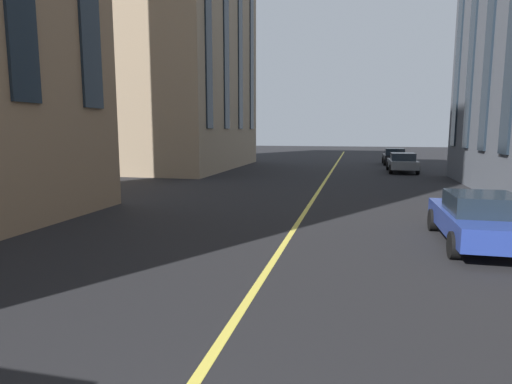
% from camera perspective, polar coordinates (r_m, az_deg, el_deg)
% --- Properties ---
extents(lane_centre_line, '(80.00, 0.16, 0.01)m').
position_cam_1_polar(lane_centre_line, '(20.99, 8.26, 0.05)').
color(lane_centre_line, '#D8C64C').
rests_on(lane_centre_line, ground_plane).
extents(car_blue_far, '(4.40, 1.95, 1.37)m').
position_cam_1_polar(car_blue_far, '(12.43, 27.57, -3.16)').
color(car_blue_far, navy).
rests_on(car_blue_far, ground_plane).
extents(car_grey_parked_b, '(4.40, 1.95, 1.37)m').
position_cam_1_polar(car_grey_parked_b, '(32.10, 18.85, 3.76)').
color(car_grey_parked_b, slate).
rests_on(car_grey_parked_b, ground_plane).
extents(car_black_mid, '(3.90, 1.89, 1.40)m').
position_cam_1_polar(car_black_mid, '(38.98, 17.89, 4.51)').
color(car_black_mid, black).
rests_on(car_black_mid, ground_plane).
extents(building_left_far, '(14.95, 11.58, 21.84)m').
position_cam_1_polar(building_left_far, '(36.15, -12.45, 20.76)').
color(building_left_far, gray).
rests_on(building_left_far, ground_plane).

